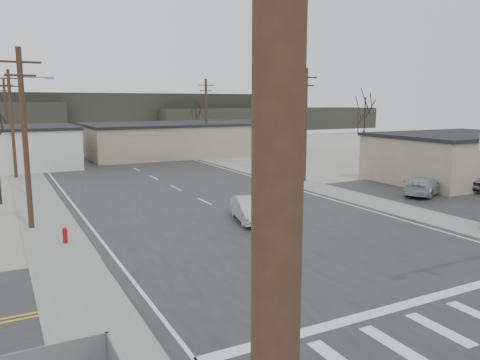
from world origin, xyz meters
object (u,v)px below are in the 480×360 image
object	(u,v)px
car_far_a	(105,148)
car_far_b	(63,146)
fire_hydrant	(65,235)
car_parked_silver	(424,186)
sedan_crossing	(250,209)

from	to	relation	value
car_far_a	car_far_b	world-z (taller)	car_far_a
fire_hydrant	car_far_b	world-z (taller)	car_far_b
fire_hydrant	car_parked_silver	world-z (taller)	car_parked_silver
car_far_a	car_parked_silver	world-z (taller)	car_far_a
fire_hydrant	sedan_crossing	bearing A→B (deg)	-2.00
car_far_a	car_parked_silver	xyz separation A→B (m)	(15.55, -40.61, -0.05)
car_parked_silver	car_far_a	bearing A→B (deg)	-4.45
sedan_crossing	car_parked_silver	xyz separation A→B (m)	(15.66, 0.79, -0.03)
car_far_a	car_far_b	xyz separation A→B (m)	(-4.78, 5.75, -0.01)
sedan_crossing	car_far_b	bearing A→B (deg)	109.68
sedan_crossing	car_far_a	world-z (taller)	car_far_a
sedan_crossing	fire_hydrant	bearing A→B (deg)	-167.97
fire_hydrant	car_far_a	xyz separation A→B (m)	(10.51, 41.03, 0.34)
car_far_b	car_parked_silver	world-z (taller)	car_far_b
car_far_a	car_far_b	distance (m)	7.47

